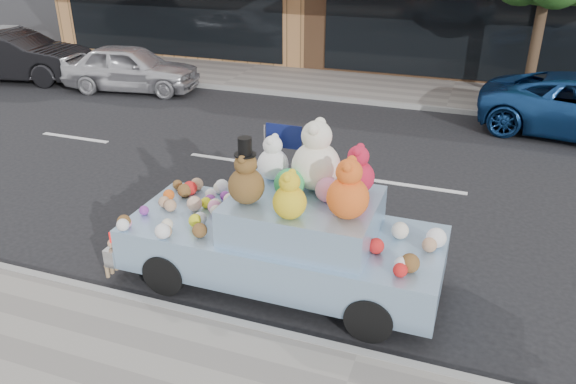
% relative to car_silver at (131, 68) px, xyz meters
% --- Properties ---
extents(ground, '(120.00, 120.00, 0.00)m').
position_rel_car_silver_xyz_m(ground, '(9.07, -4.00, -0.68)').
color(ground, black).
rests_on(ground, ground).
extents(far_sidewalk, '(60.00, 3.00, 0.12)m').
position_rel_car_silver_xyz_m(far_sidewalk, '(9.07, 2.50, -0.62)').
color(far_sidewalk, gray).
rests_on(far_sidewalk, ground).
extents(near_kerb, '(60.00, 0.12, 0.13)m').
position_rel_car_silver_xyz_m(near_kerb, '(9.07, -9.00, -0.62)').
color(near_kerb, gray).
rests_on(near_kerb, ground).
extents(far_kerb, '(60.00, 0.12, 0.13)m').
position_rel_car_silver_xyz_m(far_kerb, '(9.07, 1.00, -0.62)').
color(far_kerb, gray).
rests_on(far_kerb, ground).
extents(car_silver, '(4.22, 2.23, 1.37)m').
position_rel_car_silver_xyz_m(car_silver, '(0.00, 0.00, 0.00)').
color(car_silver, silver).
rests_on(car_silver, ground).
extents(car_dark, '(5.04, 2.61, 1.58)m').
position_rel_car_silver_xyz_m(car_dark, '(-4.20, -0.21, 0.11)').
color(car_dark, black).
rests_on(car_dark, ground).
extents(art_car, '(4.49, 1.78, 2.30)m').
position_rel_car_silver_xyz_m(art_car, '(7.75, -7.80, 0.13)').
color(art_car, black).
rests_on(art_car, ground).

